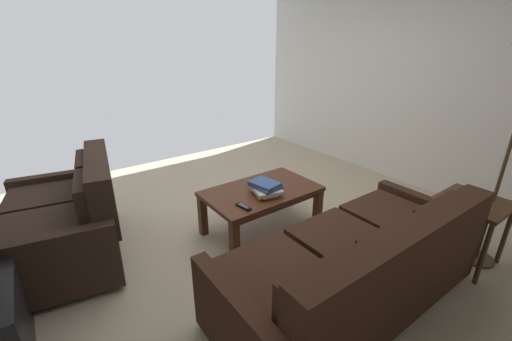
% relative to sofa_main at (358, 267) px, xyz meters
% --- Properties ---
extents(ground_plane, '(4.81, 5.07, 0.01)m').
position_rel_sofa_main_xyz_m(ground_plane, '(-0.02, -1.24, -0.35)').
color(ground_plane, '#B7A88E').
extents(wall_left, '(0.12, 5.07, 2.72)m').
position_rel_sofa_main_xyz_m(wall_left, '(-2.42, -1.24, 1.01)').
color(wall_left, silver).
rests_on(wall_left, ground).
extents(sofa_main, '(2.00, 0.91, 0.82)m').
position_rel_sofa_main_xyz_m(sofa_main, '(0.00, 0.00, 0.00)').
color(sofa_main, black).
rests_on(sofa_main, ground).
extents(loveseat_near, '(1.10, 1.45, 0.89)m').
position_rel_sofa_main_xyz_m(loveseat_near, '(1.50, -1.84, 0.02)').
color(loveseat_near, black).
rests_on(loveseat_near, ground).
extents(coffee_table, '(1.09, 0.66, 0.45)m').
position_rel_sofa_main_xyz_m(coffee_table, '(-0.08, -1.20, 0.04)').
color(coffee_table, '#4C2819').
rests_on(coffee_table, ground).
extents(end_table, '(0.50, 0.50, 0.58)m').
position_rel_sofa_main_xyz_m(end_table, '(-1.19, 0.20, 0.13)').
color(end_table, '#472D1C').
rests_on(end_table, ground).
extents(coffee_mug, '(0.10, 0.08, 0.10)m').
position_rel_sofa_main_xyz_m(coffee_mug, '(-1.14, 0.16, 0.28)').
color(coffee_mug, white).
rests_on(coffee_mug, end_table).
extents(book_stack, '(0.30, 0.34, 0.12)m').
position_rel_sofa_main_xyz_m(book_stack, '(-0.05, -1.11, 0.17)').
color(book_stack, '#E0CC4C').
rests_on(book_stack, coffee_table).
extents(tv_remote, '(0.07, 0.16, 0.02)m').
position_rel_sofa_main_xyz_m(tv_remote, '(0.26, -1.00, 0.11)').
color(tv_remote, black).
rests_on(tv_remote, coffee_table).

